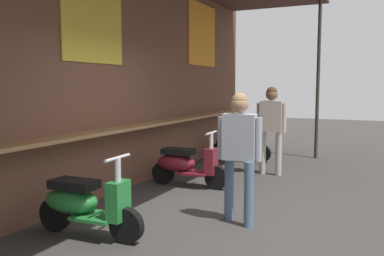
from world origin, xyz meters
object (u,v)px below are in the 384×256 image
Objects in this scene: scooter_green at (83,203)px; shopper_with_handbag at (270,121)px; shopper_browsing at (239,144)px; scooter_black at (237,144)px; scooter_maroon at (185,164)px.

shopper_with_handbag reaches higher than scooter_green.
shopper_with_handbag is at bearing 2.53° from shopper_browsing.
scooter_black is 0.82× the size of shopper_with_handbag.
shopper_with_handbag is 1.04× the size of shopper_browsing.
scooter_black is 1.71m from shopper_with_handbag.
scooter_black is at bearing -138.89° from shopper_with_handbag.
scooter_maroon is at bearing -92.57° from scooter_black.
scooter_maroon and scooter_black have the same top height.
scooter_green is 1.00× the size of scooter_maroon.
shopper_browsing is at bearing -46.62° from scooter_maroon.
scooter_green is 5.33m from scooter_black.
scooter_maroon is 0.82× the size of shopper_with_handbag.
scooter_green is 1.00× the size of scooter_black.
scooter_maroon is at bearing 41.08° from shopper_browsing.
scooter_black is at bearing 87.23° from scooter_maroon.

